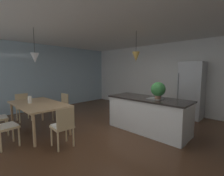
# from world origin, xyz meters

# --- Properties ---
(ground_plane) EXTENTS (10.00, 8.40, 0.04)m
(ground_plane) POSITION_xyz_m (0.00, 0.00, -0.02)
(ground_plane) COLOR #4C301E
(ceiling_slab) EXTENTS (10.00, 8.40, 0.12)m
(ceiling_slab) POSITION_xyz_m (0.00, 0.00, 2.76)
(ceiling_slab) COLOR white
(wall_back_kitchen) EXTENTS (10.00, 0.12, 2.70)m
(wall_back_kitchen) POSITION_xyz_m (0.00, 3.26, 1.35)
(wall_back_kitchen) COLOR white
(wall_back_kitchen) RESTS_ON ground_plane
(window_wall_left_glazing) EXTENTS (0.06, 8.40, 2.70)m
(window_wall_left_glazing) POSITION_xyz_m (-4.06, 0.00, 1.35)
(window_wall_left_glazing) COLOR #9EB7C6
(window_wall_left_glazing) RESTS_ON ground_plane
(dining_table) EXTENTS (1.86, 1.02, 0.76)m
(dining_table) POSITION_xyz_m (-1.65, -1.23, 0.69)
(dining_table) COLOR tan
(dining_table) RESTS_ON ground_plane
(chair_near_right) EXTENTS (0.43, 0.43, 0.87)m
(chair_near_right) POSITION_xyz_m (-1.23, -2.11, 0.47)
(chair_near_right) COLOR tan
(chair_near_right) RESTS_ON ground_plane
(chair_window_end) EXTENTS (0.42, 0.42, 0.87)m
(chair_window_end) POSITION_xyz_m (-2.95, -1.23, 0.47)
(chair_window_end) COLOR tan
(chair_window_end) RESTS_ON ground_plane
(chair_far_left) EXTENTS (0.42, 0.42, 0.87)m
(chair_far_left) POSITION_xyz_m (-2.07, -0.35, 0.47)
(chair_far_left) COLOR tan
(chair_far_left) RESTS_ON ground_plane
(chair_kitchen_end) EXTENTS (0.42, 0.42, 0.87)m
(chair_kitchen_end) POSITION_xyz_m (-0.35, -1.24, 0.47)
(chair_kitchen_end) COLOR tan
(chair_kitchen_end) RESTS_ON ground_plane
(kitchen_island) EXTENTS (2.16, 0.87, 0.91)m
(kitchen_island) POSITION_xyz_m (0.45, 0.81, 0.46)
(kitchen_island) COLOR silver
(kitchen_island) RESTS_ON ground_plane
(refrigerator) EXTENTS (0.73, 0.67, 1.92)m
(refrigerator) POSITION_xyz_m (0.89, 2.86, 0.96)
(refrigerator) COLOR #B2B5B7
(refrigerator) RESTS_ON ground_plane
(pendant_over_table) EXTENTS (0.20, 0.20, 0.88)m
(pendant_over_table) POSITION_xyz_m (-1.59, -1.28, 1.94)
(pendant_over_table) COLOR black
(pendant_over_island_main) EXTENTS (0.21, 0.21, 0.82)m
(pendant_over_island_main) POSITION_xyz_m (0.03, 0.81, 2.01)
(pendant_over_island_main) COLOR black
(potted_plant_on_island) EXTENTS (0.36, 0.36, 0.44)m
(potted_plant_on_island) POSITION_xyz_m (0.73, 0.81, 1.15)
(potted_plant_on_island) COLOR #8C664C
(potted_plant_on_island) RESTS_ON kitchen_island
(vase_on_dining_table) EXTENTS (0.10, 0.10, 0.19)m
(vase_on_dining_table) POSITION_xyz_m (-1.83, -1.38, 0.85)
(vase_on_dining_table) COLOR silver
(vase_on_dining_table) RESTS_ON dining_table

